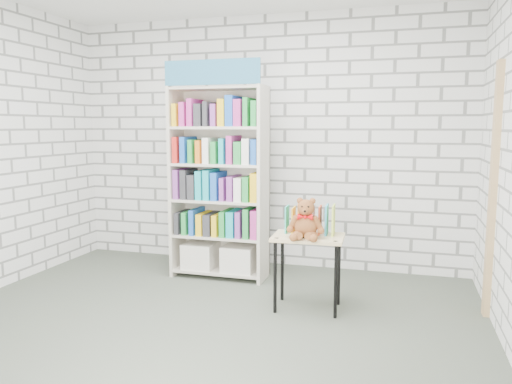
# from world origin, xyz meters

# --- Properties ---
(ground) EXTENTS (4.50, 4.50, 0.00)m
(ground) POSITION_xyz_m (0.00, 0.00, 0.00)
(ground) COLOR #444B40
(ground) RESTS_ON ground
(room_shell) EXTENTS (4.52, 4.02, 2.81)m
(room_shell) POSITION_xyz_m (0.00, 0.00, 1.78)
(room_shell) COLOR silver
(room_shell) RESTS_ON ground
(bookshelf) EXTENTS (0.99, 0.39, 2.22)m
(bookshelf) POSITION_xyz_m (-0.31, 1.36, 1.01)
(bookshelf) COLOR beige
(bookshelf) RESTS_ON ground
(display_table) EXTENTS (0.62, 0.44, 0.65)m
(display_table) POSITION_xyz_m (0.76, 0.67, 0.56)
(display_table) COLOR #D6BF80
(display_table) RESTS_ON ground
(table_books) EXTENTS (0.43, 0.20, 0.25)m
(table_books) POSITION_xyz_m (0.75, 0.77, 0.77)
(table_books) COLOR #2BBCAF
(table_books) RESTS_ON display_table
(teddy_bear) EXTENTS (0.31, 0.29, 0.34)m
(teddy_bear) POSITION_xyz_m (0.75, 0.58, 0.78)
(teddy_bear) COLOR brown
(teddy_bear) RESTS_ON display_table
(door_trim) EXTENTS (0.05, 0.12, 2.10)m
(door_trim) POSITION_xyz_m (2.23, 0.95, 1.05)
(door_trim) COLOR tan
(door_trim) RESTS_ON ground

